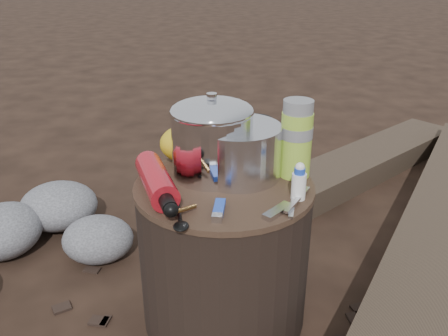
{
  "coord_description": "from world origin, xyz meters",
  "views": [
    {
      "loc": [
        0.04,
        -1.11,
        0.98
      ],
      "look_at": [
        0.0,
        0.0,
        0.48
      ],
      "focal_mm": 37.62,
      "sensor_mm": 36.0,
      "label": 1
    }
  ],
  "objects_px": {
    "camping_pot": "(212,138)",
    "stump": "(224,253)",
    "fuel_bottle": "(156,180)",
    "thermos": "(296,139)",
    "travel_mug": "(256,140)"
  },
  "relations": [
    {
      "from": "fuel_bottle",
      "to": "thermos",
      "type": "xyz_separation_m",
      "value": [
        0.36,
        0.12,
        0.07
      ]
    },
    {
      "from": "stump",
      "to": "fuel_bottle",
      "type": "height_order",
      "value": "fuel_bottle"
    },
    {
      "from": "stump",
      "to": "thermos",
      "type": "distance_m",
      "value": 0.38
    },
    {
      "from": "stump",
      "to": "thermos",
      "type": "bearing_deg",
      "value": 18.69
    },
    {
      "from": "camping_pot",
      "to": "fuel_bottle",
      "type": "height_order",
      "value": "camping_pot"
    },
    {
      "from": "camping_pot",
      "to": "stump",
      "type": "bearing_deg",
      "value": -60.03
    },
    {
      "from": "camping_pot",
      "to": "travel_mug",
      "type": "bearing_deg",
      "value": 41.85
    },
    {
      "from": "camping_pot",
      "to": "travel_mug",
      "type": "distance_m",
      "value": 0.17
    },
    {
      "from": "fuel_bottle",
      "to": "thermos",
      "type": "relative_size",
      "value": 1.4
    },
    {
      "from": "camping_pot",
      "to": "thermos",
      "type": "distance_m",
      "value": 0.22
    },
    {
      "from": "stump",
      "to": "fuel_bottle",
      "type": "relative_size",
      "value": 1.62
    },
    {
      "from": "travel_mug",
      "to": "stump",
      "type": "bearing_deg",
      "value": -117.69
    },
    {
      "from": "camping_pot",
      "to": "travel_mug",
      "type": "relative_size",
      "value": 1.72
    },
    {
      "from": "camping_pot",
      "to": "fuel_bottle",
      "type": "xyz_separation_m",
      "value": [
        -0.13,
        -0.12,
        -0.07
      ]
    },
    {
      "from": "thermos",
      "to": "travel_mug",
      "type": "relative_size",
      "value": 1.66
    }
  ]
}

